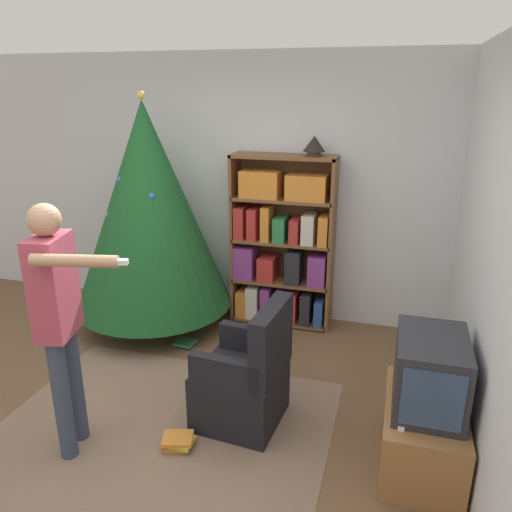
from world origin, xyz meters
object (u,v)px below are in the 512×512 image
(armchair, at_px, (246,381))
(table_lamp, at_px, (314,144))
(christmas_tree, at_px, (149,208))
(bookshelf, at_px, (281,247))
(television, at_px, (430,373))
(standing_person, at_px, (59,312))

(armchair, xyz_separation_m, table_lamp, (0.15, 1.63, 1.46))
(christmas_tree, bearing_deg, table_lamp, 14.79)
(bookshelf, distance_m, table_lamp, 1.03)
(table_lamp, bearing_deg, christmas_tree, -165.21)
(bookshelf, bearing_deg, table_lamp, 2.17)
(television, bearing_deg, christmas_tree, 151.82)
(standing_person, bearing_deg, armchair, 107.59)
(standing_person, bearing_deg, table_lamp, 140.37)
(christmas_tree, relative_size, table_lamp, 11.20)
(bookshelf, distance_m, standing_person, 2.37)
(bookshelf, xyz_separation_m, television, (1.33, -1.73, -0.14))
(television, height_order, armchair, armchair)
(armchair, relative_size, table_lamp, 4.60)
(bookshelf, distance_m, christmas_tree, 1.31)
(armchair, bearing_deg, table_lamp, 179.87)
(christmas_tree, relative_size, standing_person, 1.35)
(christmas_tree, bearing_deg, armchair, -42.99)
(bookshelf, height_order, armchair, bookshelf)
(television, distance_m, armchair, 1.24)
(armchair, distance_m, table_lamp, 2.20)
(christmas_tree, height_order, armchair, christmas_tree)
(bookshelf, relative_size, christmas_tree, 0.75)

